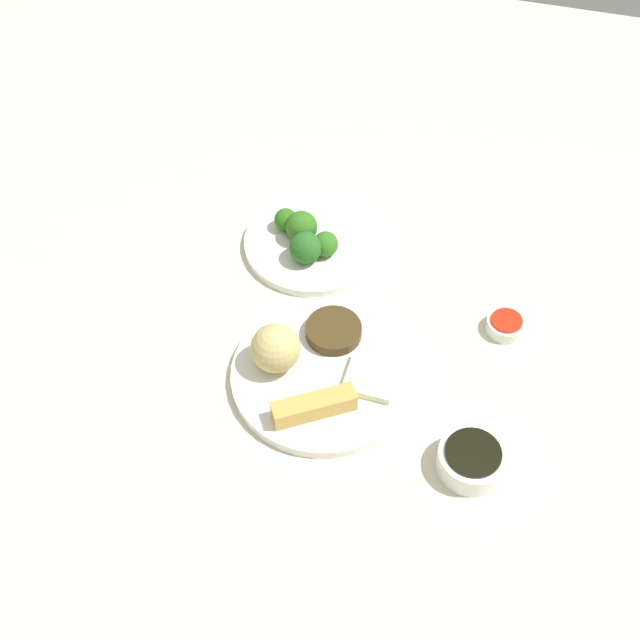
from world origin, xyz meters
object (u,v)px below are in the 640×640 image
Objects in this scene: soy_sauce_bowl at (471,460)px; main_plate at (323,375)px; sauce_ramekin_sweet_and_sour at (505,326)px; broccoli_plate at (313,243)px.

main_plate is at bearing 159.02° from soy_sauce_bowl.
sauce_ramekin_sweet_and_sour is (0.24, 0.16, 0.00)m from main_plate.
broccoli_plate is at bearing 164.17° from sauce_ramekin_sweet_and_sour.
broccoli_plate is (-0.08, 0.25, -0.00)m from main_plate.
soy_sauce_bowl is at bearing -20.98° from main_plate.
soy_sauce_bowl is at bearing -47.28° from broccoli_plate.
main_plate reaches higher than broccoli_plate.
main_plate is 0.24m from soy_sauce_bowl.
broccoli_plate is 2.49× the size of soy_sauce_bowl.
sauce_ramekin_sweet_and_sour is at bearing 86.76° from soy_sauce_bowl.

